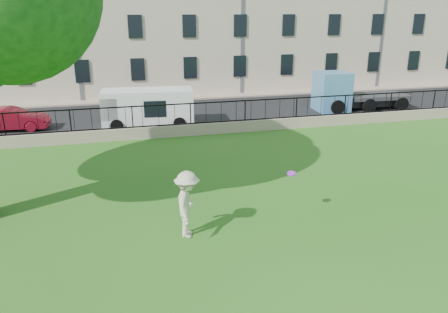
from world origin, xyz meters
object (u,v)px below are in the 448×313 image
object	(u,v)px
man	(187,204)
white_van	(148,108)
red_sedan	(12,119)
blue_truck	(360,91)
frisbee	(291,173)

from	to	relation	value
man	white_van	xyz separation A→B (m)	(0.06, 13.12, 0.05)
red_sedan	blue_truck	bearing A→B (deg)	-84.57
man	blue_truck	bearing A→B (deg)	-28.47
white_van	man	bearing A→B (deg)	-84.44
white_van	blue_truck	world-z (taller)	blue_truck
frisbee	white_van	world-z (taller)	white_van
white_van	blue_truck	distance (m)	14.04
blue_truck	red_sedan	bearing A→B (deg)	-176.49
man	blue_truck	xyz separation A→B (m)	(14.06, 14.12, 0.25)
white_van	blue_truck	xyz separation A→B (m)	(14.00, 1.00, 0.20)
red_sedan	blue_truck	distance (m)	21.35
frisbee	white_van	bearing A→B (deg)	104.50
man	frisbee	bearing A→B (deg)	-67.50
red_sedan	blue_truck	xyz separation A→B (m)	(21.34, 0.00, 0.62)
man	white_van	bearing A→B (deg)	16.15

